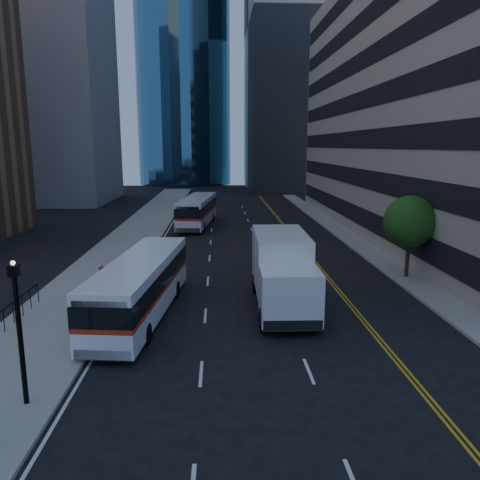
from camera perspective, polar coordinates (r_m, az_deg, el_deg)
The scene contains 10 objects.
ground at distance 21.74m, azimuth 5.04°, elevation -10.86°, with size 160.00×160.00×0.00m, color black.
sidewalk_west at distance 46.31m, azimuth -12.20°, elevation 1.01°, with size 5.00×90.00×0.15m, color gray.
sidewalk_east at distance 47.17m, azimuth 11.86°, elevation 1.21°, with size 2.00×90.00×0.15m, color gray.
office_tower_north at distance 96.74m, azimuth 10.77°, elevation 24.23°, with size 30.00×28.00×60.00m, color gray.
midrise_west at distance 76.78m, azimuth -22.93°, elevation 17.48°, with size 18.00×18.00×35.00m, color gray.
street_tree at distance 30.67m, azimuth 20.02°, elevation 2.12°, with size 3.20×3.20×5.10m.
lamp_post at distance 16.21m, azimuth -25.32°, elevation -9.57°, with size 0.28×0.28×4.56m.
bus_front at distance 23.34m, azimuth -11.97°, elevation -5.42°, with size 3.64×11.34×2.87m.
bus_rear at distance 49.03m, azimuth -5.21°, elevation 3.63°, with size 3.88×11.79×2.98m.
box_truck at distance 23.94m, azimuth 5.21°, elevation -3.78°, with size 2.88×7.87×3.74m.
Camera 1 is at (-2.81, -19.93, 8.22)m, focal length 35.00 mm.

